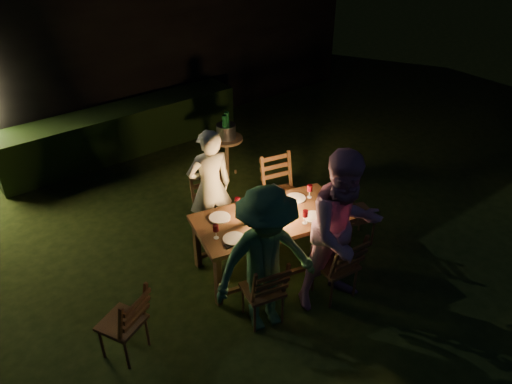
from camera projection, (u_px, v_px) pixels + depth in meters
garden_envelope at (85, 28)px, 9.84m from camera, size 40.00×40.00×3.20m
dining_table at (270, 222)px, 5.86m from camera, size 1.92×1.26×0.74m
chair_near_left at (263, 300)px, 5.32m from camera, size 0.48×0.50×0.89m
chair_near_right at (336, 276)px, 5.62m from camera, size 0.46×0.49×0.94m
chair_far_left at (213, 222)px, 6.49m from camera, size 0.53×0.55×0.97m
chair_far_right at (282, 204)px, 6.84m from camera, size 0.54×0.57×1.01m
chair_end at (355, 223)px, 6.49m from camera, size 0.55×0.53×0.92m
chair_spare at (125, 333)px, 4.93m from camera, size 0.54×0.56×0.89m
person_house_side at (210, 187)px, 6.26m from camera, size 0.65×0.50×1.58m
person_opp_right at (343, 231)px, 5.24m from camera, size 1.05×0.90×1.88m
person_opp_left at (266, 261)px, 4.97m from camera, size 1.21×0.86×1.69m
lantern at (273, 202)px, 5.79m from camera, size 0.16×0.16×0.35m
plate_far_left at (220, 217)px, 5.79m from camera, size 0.25×0.25×0.01m
plate_near_left at (234, 239)px, 5.45m from camera, size 0.25×0.25×0.01m
plate_far_right at (296, 198)px, 6.14m from camera, size 0.25×0.25×0.01m
plate_near_right at (313, 217)px, 5.80m from camera, size 0.25×0.25×0.01m
wineglass_a at (237, 204)px, 5.88m from camera, size 0.06×0.06×0.18m
wineglass_b at (216, 231)px, 5.43m from camera, size 0.06×0.06×0.18m
wineglass_c at (305, 217)px, 5.66m from camera, size 0.06×0.06×0.18m
wineglass_d at (310, 191)px, 6.13m from camera, size 0.06×0.06×0.18m
wineglass_e at (274, 227)px, 5.51m from camera, size 0.06×0.06×0.18m
bottle_table at (251, 212)px, 5.66m from camera, size 0.07×0.07×0.28m
napkin_left at (271, 235)px, 5.52m from camera, size 0.18×0.14×0.01m
napkin_right at (324, 219)px, 5.78m from camera, size 0.18×0.14×0.01m
phone at (231, 245)px, 5.37m from camera, size 0.14×0.07×0.01m
side_table at (226, 143)px, 7.75m from camera, size 0.51×0.51×0.69m
ice_bucket at (226, 131)px, 7.64m from camera, size 0.30×0.30×0.22m
bottle_bucket_a at (225, 130)px, 7.57m from camera, size 0.07×0.07×0.32m
bottle_bucket_b at (227, 127)px, 7.67m from camera, size 0.07×0.07×0.32m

